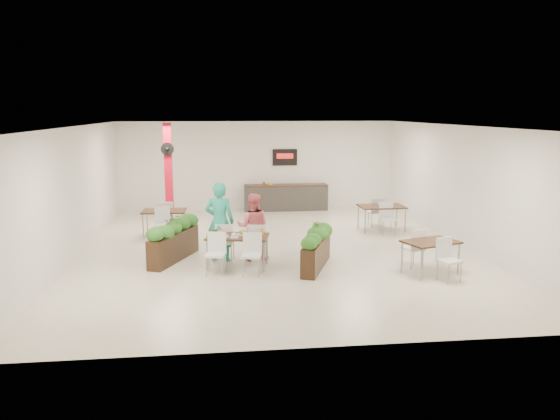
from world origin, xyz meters
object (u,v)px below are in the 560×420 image
Objects in this scene: side_table_b at (382,209)px; side_table_c at (431,247)px; diner_woman at (253,227)px; planter_left at (174,239)px; side_table_a at (164,214)px; diner_man at (220,222)px; service_counter at (286,197)px; planter_right at (316,246)px; main_table at (237,241)px; red_column at (169,172)px.

side_table_b and side_table_c have the same top height.
planter_left is at bearing 7.62° from diner_woman.
side_table_a is (-2.37, 2.84, -0.18)m from diner_woman.
diner_man reaches higher than side_table_b.
service_counter is 1.47× the size of planter_left.
service_counter reaches higher than diner_man.
service_counter is 1.54× the size of planter_right.
side_table_b is (2.45, -3.66, 0.15)m from service_counter.
main_table is at bearing -58.59° from side_table_a.
planter_right is (3.31, -1.03, -0.03)m from planter_left.
side_table_c is at bearing 168.06° from diner_woman.
side_table_c is at bearing -17.72° from planter_right.
side_table_c is (-0.27, -4.51, -0.02)m from side_table_b.
main_table is at bearing 172.34° from planter_right.
side_table_a is (-1.57, 2.84, -0.33)m from diner_man.
red_column is 1.57× the size of planter_left.
service_counter is 1.84× the size of diner_woman.
diner_man is at bearing 157.80° from planter_right.
side_table_b is (6.01, 2.70, 0.11)m from planter_left.
planter_right is 4.61m from side_table_b.
main_table is at bearing 132.50° from diner_man.
diner_woman is 1.94m from planter_left.
planter_right reaches higher than main_table.
main_table is at bearing -142.58° from side_table_b.
service_counter is at bearing 25.00° from red_column.
planter_left is at bearing -119.21° from service_counter.
side_table_c is (5.73, -1.81, 0.09)m from planter_left.
diner_man is 1.18× the size of diner_woman.
diner_woman reaches higher than side_table_a.
planter_left is (0.44, -4.50, -1.11)m from red_column.
planter_left reaches higher than planter_right.
service_counter is 1.85× the size of side_table_b.
side_table_b is at bearing 54.11° from planter_right.
side_table_c is at bearing -45.59° from red_column.
service_counter reaches higher than planter_right.
side_table_b is at bearing -133.61° from diner_woman.
red_column is at bearing 164.10° from side_table_b.
diner_woman reaches higher than main_table.
diner_woman is at bearing 137.68° from side_table_c.
main_table is at bearing -27.71° from planter_left.
service_counter is 1.84× the size of side_table_a.
diner_man reaches higher than side_table_c.
main_table is 1.70m from planter_left.
diner_man is at bearing -6.95° from planter_left.
main_table is 0.96× the size of diner_man.
red_column reaches higher than diner_man.
planter_left is at bearing -78.27° from side_table_a.
red_column is at bearing 95.61° from planter_left.
planter_left is 2.74m from side_table_a.
side_table_c is (4.62, -1.67, -0.34)m from diner_man.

